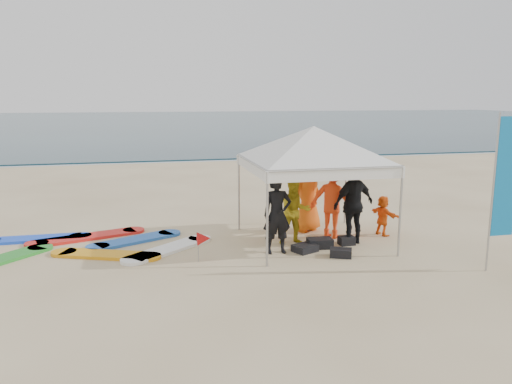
{
  "coord_description": "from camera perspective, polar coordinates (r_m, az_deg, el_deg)",
  "views": [
    {
      "loc": [
        -2.27,
        -8.61,
        3.42
      ],
      "look_at": [
        0.33,
        2.6,
        1.2
      ],
      "focal_mm": 35.0,
      "sensor_mm": 36.0,
      "label": 1
    }
  ],
  "objects": [
    {
      "name": "canopy_tent",
      "position": [
        11.57,
        6.63,
        7.43
      ],
      "size": [
        4.15,
        4.15,
        3.13
      ],
      "color": "#A5A5A8",
      "rests_on": "ground"
    },
    {
      "name": "marker_pennant",
      "position": [
        10.49,
        -5.98,
        -5.32
      ],
      "size": [
        0.28,
        0.28,
        0.64
      ],
      "color": "#A5A5A8",
      "rests_on": "ground"
    },
    {
      "name": "person_black_a",
      "position": [
        10.92,
        2.44,
        -2.6
      ],
      "size": [
        0.64,
        0.42,
        1.74
      ],
      "primitive_type": "imported",
      "rotation": [
        0.0,
        0.0,
        0.01
      ],
      "color": "black",
      "rests_on": "ground"
    },
    {
      "name": "ground",
      "position": [
        9.53,
        1.61,
        -10.1
      ],
      "size": [
        120.0,
        120.0,
        0.0
      ],
      "primitive_type": "plane",
      "color": "beige",
      "rests_on": "ground"
    },
    {
      "name": "gear_pile",
      "position": [
        11.4,
        7.82,
        -6.13
      ],
      "size": [
        1.61,
        1.17,
        0.22
      ],
      "color": "black",
      "rests_on": "ground"
    },
    {
      "name": "shoreline_foam",
      "position": [
        27.12,
        -8.18,
        3.56
      ],
      "size": [
        160.0,
        1.2,
        0.01
      ],
      "primitive_type": "cube",
      "color": "silver",
      "rests_on": "ground"
    },
    {
      "name": "surfboard_spread",
      "position": [
        12.17,
        -18.24,
        -5.79
      ],
      "size": [
        5.08,
        2.9,
        0.07
      ],
      "color": "white",
      "rests_on": "ground"
    },
    {
      "name": "feather_flag",
      "position": [
        10.76,
        26.52,
        1.32
      ],
      "size": [
        0.53,
        0.04,
        3.13
      ],
      "color": "#A5A5A8",
      "rests_on": "ground"
    },
    {
      "name": "ocean",
      "position": [
        68.73,
        -11.27,
        7.88
      ],
      "size": [
        160.0,
        84.0,
        0.08
      ],
      "primitive_type": "cube",
      "color": "#0C2633",
      "rests_on": "ground"
    },
    {
      "name": "person_seated",
      "position": [
        12.78,
        14.29,
        -2.63
      ],
      "size": [
        0.55,
        0.97,
        1.0
      ],
      "primitive_type": "imported",
      "rotation": [
        0.0,
        0.0,
        1.87
      ],
      "color": "orange",
      "rests_on": "ground"
    },
    {
      "name": "person_orange_b",
      "position": [
        12.75,
        5.89,
        -0.33
      ],
      "size": [
        1.1,
        0.96,
        1.89
      ],
      "primitive_type": "imported",
      "rotation": [
        0.0,
        0.0,
        3.63
      ],
      "color": "orange",
      "rests_on": "ground"
    },
    {
      "name": "person_orange_a",
      "position": [
        12.27,
        8.78,
        -0.83
      ],
      "size": [
        1.38,
        1.35,
        1.9
      ],
      "primitive_type": "imported",
      "rotation": [
        0.0,
        0.0,
        2.39
      ],
      "color": "#FF4216",
      "rests_on": "ground"
    },
    {
      "name": "person_black_b",
      "position": [
        11.81,
        11.06,
        -1.38
      ],
      "size": [
        1.19,
        0.76,
        1.89
      ],
      "primitive_type": "imported",
      "rotation": [
        0.0,
        0.0,
        3.43
      ],
      "color": "black",
      "rests_on": "ground"
    },
    {
      "name": "person_yellow",
      "position": [
        11.64,
        4.46,
        -2.24
      ],
      "size": [
        0.79,
        0.63,
        1.55
      ],
      "primitive_type": "imported",
      "rotation": [
        0.0,
        0.0,
        -0.06
      ],
      "color": "gold",
      "rests_on": "ground"
    }
  ]
}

